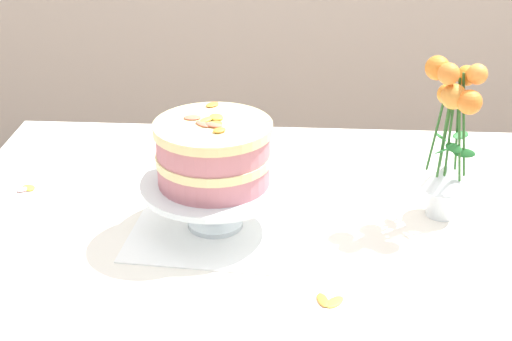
{
  "coord_description": "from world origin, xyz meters",
  "views": [
    {
      "loc": [
        0.03,
        -1.36,
        1.52
      ],
      "look_at": [
        -0.05,
        -0.01,
        0.86
      ],
      "focal_mm": 54.37,
      "sensor_mm": 36.0,
      "label": 1
    }
  ],
  "objects_px": {
    "dining_table": "(282,268)",
    "cake_stand": "(214,190)",
    "layer_cake": "(213,153)",
    "flower_vase": "(450,140)"
  },
  "relations": [
    {
      "from": "cake_stand",
      "to": "layer_cake",
      "type": "height_order",
      "value": "layer_cake"
    },
    {
      "from": "layer_cake",
      "to": "flower_vase",
      "type": "xyz_separation_m",
      "value": [
        0.46,
        0.08,
        0.0
      ]
    },
    {
      "from": "dining_table",
      "to": "cake_stand",
      "type": "bearing_deg",
      "value": 178.11
    },
    {
      "from": "layer_cake",
      "to": "cake_stand",
      "type": "bearing_deg",
      "value": -66.54
    },
    {
      "from": "flower_vase",
      "to": "dining_table",
      "type": "bearing_deg",
      "value": -165.9
    },
    {
      "from": "cake_stand",
      "to": "layer_cake",
      "type": "xyz_separation_m",
      "value": [
        -0.0,
        0.0,
        0.08
      ]
    },
    {
      "from": "dining_table",
      "to": "flower_vase",
      "type": "xyz_separation_m",
      "value": [
        0.32,
        0.08,
        0.26
      ]
    },
    {
      "from": "dining_table",
      "to": "flower_vase",
      "type": "distance_m",
      "value": 0.42
    },
    {
      "from": "cake_stand",
      "to": "flower_vase",
      "type": "bearing_deg",
      "value": 9.53
    },
    {
      "from": "dining_table",
      "to": "cake_stand",
      "type": "relative_size",
      "value": 4.83
    }
  ]
}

